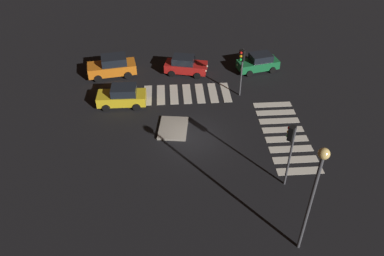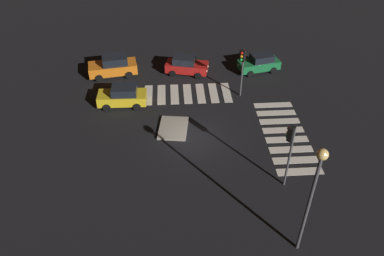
{
  "view_description": "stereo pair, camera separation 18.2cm",
  "coord_description": "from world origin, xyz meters",
  "px_view_note": "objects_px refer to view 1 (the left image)",
  "views": [
    {
      "loc": [
        -22.46,
        1.59,
        18.39
      ],
      "look_at": [
        0.0,
        0.0,
        1.0
      ],
      "focal_mm": 36.09,
      "sensor_mm": 36.0,
      "label": 1
    },
    {
      "loc": [
        -22.47,
        1.41,
        18.39
      ],
      "look_at": [
        0.0,
        0.0,
        1.0
      ],
      "focal_mm": 36.09,
      "sensor_mm": 36.0,
      "label": 2
    }
  ],
  "objects_px": {
    "car_orange": "(112,66)",
    "traffic_light_east": "(242,62)",
    "car_green": "(259,63)",
    "car_red": "(185,65)",
    "traffic_light_south": "(291,142)",
    "car_yellow": "(122,96)",
    "street_lamp": "(315,184)",
    "traffic_island": "(173,128)"
  },
  "relations": [
    {
      "from": "car_red",
      "to": "traffic_light_south",
      "type": "xyz_separation_m",
      "value": [
        -14.93,
        -5.54,
        2.66
      ]
    },
    {
      "from": "car_green",
      "to": "traffic_light_east",
      "type": "bearing_deg",
      "value": 46.55
    },
    {
      "from": "car_red",
      "to": "car_orange",
      "type": "bearing_deg",
      "value": -167.51
    },
    {
      "from": "car_yellow",
      "to": "car_red",
      "type": "bearing_deg",
      "value": -136.92
    },
    {
      "from": "car_orange",
      "to": "traffic_light_south",
      "type": "relative_size",
      "value": 1.01
    },
    {
      "from": "car_green",
      "to": "traffic_island",
      "type": "bearing_deg",
      "value": 33.13
    },
    {
      "from": "car_orange",
      "to": "car_yellow",
      "type": "distance_m",
      "value": 5.26
    },
    {
      "from": "car_red",
      "to": "traffic_light_south",
      "type": "bearing_deg",
      "value": -56.46
    },
    {
      "from": "car_orange",
      "to": "traffic_light_east",
      "type": "xyz_separation_m",
      "value": [
        -4.38,
        -11.25,
        2.38
      ]
    },
    {
      "from": "car_yellow",
      "to": "traffic_light_east",
      "type": "relative_size",
      "value": 0.93
    },
    {
      "from": "traffic_light_east",
      "to": "car_green",
      "type": "bearing_deg",
      "value": -172.09
    },
    {
      "from": "car_orange",
      "to": "car_red",
      "type": "bearing_deg",
      "value": 170.31
    },
    {
      "from": "car_red",
      "to": "car_green",
      "type": "bearing_deg",
      "value": 13.55
    },
    {
      "from": "street_lamp",
      "to": "car_red",
      "type": "bearing_deg",
      "value": 14.58
    },
    {
      "from": "traffic_island",
      "to": "traffic_light_east",
      "type": "height_order",
      "value": "traffic_light_east"
    },
    {
      "from": "car_green",
      "to": "car_red",
      "type": "bearing_deg",
      "value": -12.3
    },
    {
      "from": "car_yellow",
      "to": "car_green",
      "type": "xyz_separation_m",
      "value": [
        5.06,
        -12.56,
        -0.03
      ]
    },
    {
      "from": "car_yellow",
      "to": "street_lamp",
      "type": "height_order",
      "value": "street_lamp"
    },
    {
      "from": "traffic_island",
      "to": "traffic_light_south",
      "type": "height_order",
      "value": "traffic_light_south"
    },
    {
      "from": "traffic_light_east",
      "to": "traffic_light_south",
      "type": "bearing_deg",
      "value": 44.7
    },
    {
      "from": "car_orange",
      "to": "traffic_light_east",
      "type": "bearing_deg",
      "value": 149.73
    },
    {
      "from": "car_red",
      "to": "street_lamp",
      "type": "distance_m",
      "value": 20.91
    },
    {
      "from": "traffic_light_east",
      "to": "street_lamp",
      "type": "distance_m",
      "value": 15.65
    },
    {
      "from": "traffic_island",
      "to": "car_green",
      "type": "relative_size",
      "value": 0.76
    },
    {
      "from": "car_red",
      "to": "traffic_light_south",
      "type": "height_order",
      "value": "traffic_light_south"
    },
    {
      "from": "car_orange",
      "to": "street_lamp",
      "type": "height_order",
      "value": "street_lamp"
    },
    {
      "from": "car_orange",
      "to": "car_yellow",
      "type": "relative_size",
      "value": 1.14
    },
    {
      "from": "traffic_island",
      "to": "car_orange",
      "type": "height_order",
      "value": "car_orange"
    },
    {
      "from": "traffic_island",
      "to": "traffic_light_east",
      "type": "xyz_separation_m",
      "value": [
        4.36,
        -5.87,
        3.25
      ]
    },
    {
      "from": "car_red",
      "to": "traffic_island",
      "type": "bearing_deg",
      "value": -86.35
    },
    {
      "from": "car_red",
      "to": "traffic_light_east",
      "type": "xyz_separation_m",
      "value": [
        -4.3,
        -4.42,
        2.49
      ]
    },
    {
      "from": "street_lamp",
      "to": "car_yellow",
      "type": "bearing_deg",
      "value": 35.86
    },
    {
      "from": "car_orange",
      "to": "street_lamp",
      "type": "xyz_separation_m",
      "value": [
        -19.92,
        -11.99,
        3.99
      ]
    },
    {
      "from": "traffic_island",
      "to": "street_lamp",
      "type": "xyz_separation_m",
      "value": [
        -11.19,
        -6.61,
        4.86
      ]
    },
    {
      "from": "car_yellow",
      "to": "car_green",
      "type": "bearing_deg",
      "value": -157.05
    },
    {
      "from": "traffic_island",
      "to": "street_lamp",
      "type": "relative_size",
      "value": 0.44
    },
    {
      "from": "car_yellow",
      "to": "traffic_light_south",
      "type": "relative_size",
      "value": 0.89
    },
    {
      "from": "traffic_island",
      "to": "traffic_light_south",
      "type": "xyz_separation_m",
      "value": [
        -6.27,
        -6.99,
        3.41
      ]
    },
    {
      "from": "car_yellow",
      "to": "traffic_light_east",
      "type": "bearing_deg",
      "value": -174.87
    },
    {
      "from": "car_red",
      "to": "street_lamp",
      "type": "xyz_separation_m",
      "value": [
        -19.84,
        -5.16,
        4.1
      ]
    },
    {
      "from": "traffic_light_south",
      "to": "traffic_island",
      "type": "bearing_deg",
      "value": -0.12
    },
    {
      "from": "traffic_light_south",
      "to": "car_orange",
      "type": "bearing_deg",
      "value": -8.73
    }
  ]
}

